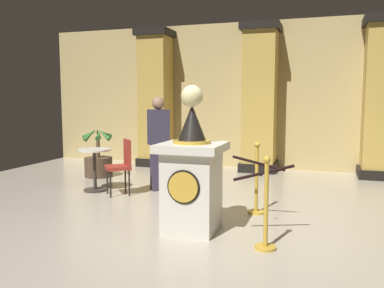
{
  "coord_description": "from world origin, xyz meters",
  "views": [
    {
      "loc": [
        1.41,
        -4.91,
        1.65
      ],
      "look_at": [
        -0.13,
        -0.23,
        1.1
      ],
      "focal_mm": 37.6,
      "sensor_mm": 36.0,
      "label": 1
    }
  ],
  "objects_px": {
    "stanchion_far": "(256,188)",
    "potted_palm_left": "(98,163)",
    "cafe_table": "(95,164)",
    "cafe_chair_red": "(122,162)",
    "stanchion_near": "(266,217)",
    "pedestal_clock": "(192,175)",
    "bystander_guest": "(159,141)"
  },
  "relations": [
    {
      "from": "stanchion_far",
      "to": "cafe_chair_red",
      "type": "height_order",
      "value": "stanchion_far"
    },
    {
      "from": "stanchion_near",
      "to": "bystander_guest",
      "type": "relative_size",
      "value": 0.61
    },
    {
      "from": "potted_palm_left",
      "to": "cafe_table",
      "type": "relative_size",
      "value": 1.42
    },
    {
      "from": "pedestal_clock",
      "to": "stanchion_near",
      "type": "xyz_separation_m",
      "value": [
        0.97,
        -0.34,
        -0.34
      ]
    },
    {
      "from": "pedestal_clock",
      "to": "bystander_guest",
      "type": "bearing_deg",
      "value": 123.02
    },
    {
      "from": "stanchion_near",
      "to": "cafe_chair_red",
      "type": "height_order",
      "value": "stanchion_near"
    },
    {
      "from": "pedestal_clock",
      "to": "bystander_guest",
      "type": "height_order",
      "value": "pedestal_clock"
    },
    {
      "from": "bystander_guest",
      "to": "cafe_chair_red",
      "type": "height_order",
      "value": "bystander_guest"
    },
    {
      "from": "potted_palm_left",
      "to": "cafe_table",
      "type": "bearing_deg",
      "value": -61.29
    },
    {
      "from": "cafe_chair_red",
      "to": "bystander_guest",
      "type": "bearing_deg",
      "value": 48.16
    },
    {
      "from": "pedestal_clock",
      "to": "potted_palm_left",
      "type": "relative_size",
      "value": 1.69
    },
    {
      "from": "pedestal_clock",
      "to": "stanchion_far",
      "type": "height_order",
      "value": "pedestal_clock"
    },
    {
      "from": "pedestal_clock",
      "to": "cafe_chair_red",
      "type": "distance_m",
      "value": 2.28
    },
    {
      "from": "pedestal_clock",
      "to": "bystander_guest",
      "type": "distance_m",
      "value": 2.37
    },
    {
      "from": "cafe_table",
      "to": "cafe_chair_red",
      "type": "relative_size",
      "value": 0.79
    },
    {
      "from": "pedestal_clock",
      "to": "bystander_guest",
      "type": "xyz_separation_m",
      "value": [
        -1.29,
        1.98,
        0.2
      ]
    },
    {
      "from": "potted_palm_left",
      "to": "bystander_guest",
      "type": "bearing_deg",
      "value": -24.29
    },
    {
      "from": "stanchion_far",
      "to": "stanchion_near",
      "type": "bearing_deg",
      "value": -76.63
    },
    {
      "from": "cafe_chair_red",
      "to": "stanchion_near",
      "type": "bearing_deg",
      "value": -33.43
    },
    {
      "from": "stanchion_far",
      "to": "cafe_chair_red",
      "type": "relative_size",
      "value": 1.09
    },
    {
      "from": "pedestal_clock",
      "to": "cafe_table",
      "type": "relative_size",
      "value": 2.4
    },
    {
      "from": "pedestal_clock",
      "to": "cafe_table",
      "type": "xyz_separation_m",
      "value": [
        -2.36,
        1.56,
        -0.22
      ]
    },
    {
      "from": "bystander_guest",
      "to": "pedestal_clock",
      "type": "bearing_deg",
      "value": -56.98
    },
    {
      "from": "stanchion_far",
      "to": "cafe_table",
      "type": "bearing_deg",
      "value": 170.01
    },
    {
      "from": "pedestal_clock",
      "to": "stanchion_near",
      "type": "height_order",
      "value": "pedestal_clock"
    },
    {
      "from": "stanchion_near",
      "to": "potted_palm_left",
      "type": "relative_size",
      "value": 0.96
    },
    {
      "from": "cafe_table",
      "to": "cafe_chair_red",
      "type": "height_order",
      "value": "cafe_chair_red"
    },
    {
      "from": "stanchion_far",
      "to": "potted_palm_left",
      "type": "distance_m",
      "value": 4.05
    },
    {
      "from": "stanchion_far",
      "to": "potted_palm_left",
      "type": "xyz_separation_m",
      "value": [
        -3.66,
        1.73,
        -0.07
      ]
    },
    {
      "from": "potted_palm_left",
      "to": "bystander_guest",
      "type": "distance_m",
      "value": 1.99
    },
    {
      "from": "cafe_chair_red",
      "to": "potted_palm_left",
      "type": "bearing_deg",
      "value": 134.18
    },
    {
      "from": "bystander_guest",
      "to": "cafe_table",
      "type": "xyz_separation_m",
      "value": [
        -1.07,
        -0.42,
        -0.42
      ]
    }
  ]
}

